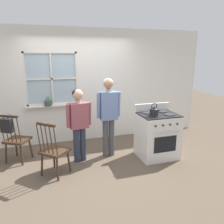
{
  "coord_description": "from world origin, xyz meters",
  "views": [
    {
      "loc": [
        -0.8,
        -3.82,
        2.07
      ],
      "look_at": [
        0.42,
        0.12,
        1.0
      ],
      "focal_mm": 35.0,
      "sensor_mm": 36.0,
      "label": 1
    }
  ],
  "objects_px": {
    "chair_by_window": "(17,140)",
    "stove": "(157,135)",
    "kettle": "(154,111)",
    "chair_near_wall": "(54,151)",
    "potted_plant": "(48,102)",
    "handbag": "(7,125)",
    "person_elderly_left": "(79,119)",
    "person_teen_center": "(108,111)"
  },
  "relations": [
    {
      "from": "chair_by_window",
      "to": "stove",
      "type": "height_order",
      "value": "stove"
    },
    {
      "from": "chair_by_window",
      "to": "kettle",
      "type": "distance_m",
      "value": 2.76
    },
    {
      "from": "chair_near_wall",
      "to": "potted_plant",
      "type": "height_order",
      "value": "potted_plant"
    },
    {
      "from": "handbag",
      "to": "chair_by_window",
      "type": "bearing_deg",
      "value": 60.68
    },
    {
      "from": "person_elderly_left",
      "to": "stove",
      "type": "bearing_deg",
      "value": -20.08
    },
    {
      "from": "person_teen_center",
      "to": "handbag",
      "type": "relative_size",
      "value": 5.33
    },
    {
      "from": "chair_by_window",
      "to": "person_elderly_left",
      "type": "xyz_separation_m",
      "value": [
        1.19,
        -0.36,
        0.44
      ]
    },
    {
      "from": "potted_plant",
      "to": "kettle",
      "type": "bearing_deg",
      "value": -37.21
    },
    {
      "from": "chair_near_wall",
      "to": "person_elderly_left",
      "type": "distance_m",
      "value": 0.78
    },
    {
      "from": "kettle",
      "to": "stove",
      "type": "bearing_deg",
      "value": 37.13
    },
    {
      "from": "chair_by_window",
      "to": "stove",
      "type": "xyz_separation_m",
      "value": [
        2.76,
        -0.63,
        0.03
      ]
    },
    {
      "from": "person_elderly_left",
      "to": "kettle",
      "type": "distance_m",
      "value": 1.46
    },
    {
      "from": "person_teen_center",
      "to": "kettle",
      "type": "xyz_separation_m",
      "value": [
        0.78,
        -0.47,
        0.04
      ]
    },
    {
      "from": "chair_near_wall",
      "to": "person_teen_center",
      "type": "bearing_deg",
      "value": -115.48
    },
    {
      "from": "person_teen_center",
      "to": "kettle",
      "type": "height_order",
      "value": "person_teen_center"
    },
    {
      "from": "kettle",
      "to": "person_elderly_left",
      "type": "bearing_deg",
      "value": 163.91
    },
    {
      "from": "chair_by_window",
      "to": "person_teen_center",
      "type": "xyz_separation_m",
      "value": [
        1.81,
        -0.3,
        0.54
      ]
    },
    {
      "from": "potted_plant",
      "to": "handbag",
      "type": "xyz_separation_m",
      "value": [
        -0.77,
        -0.91,
        -0.2
      ]
    },
    {
      "from": "chair_by_window",
      "to": "potted_plant",
      "type": "distance_m",
      "value": 1.12
    },
    {
      "from": "person_teen_center",
      "to": "potted_plant",
      "type": "xyz_separation_m",
      "value": [
        -1.16,
        1.0,
        0.04
      ]
    },
    {
      "from": "person_teen_center",
      "to": "chair_by_window",
      "type": "bearing_deg",
      "value": 170.33
    },
    {
      "from": "person_elderly_left",
      "to": "potted_plant",
      "type": "relative_size",
      "value": 5.88
    },
    {
      "from": "potted_plant",
      "to": "person_elderly_left",
      "type": "bearing_deg",
      "value": -63.23
    },
    {
      "from": "chair_by_window",
      "to": "handbag",
      "type": "xyz_separation_m",
      "value": [
        -0.11,
        -0.2,
        0.38
      ]
    },
    {
      "from": "kettle",
      "to": "potted_plant",
      "type": "bearing_deg",
      "value": 142.79
    },
    {
      "from": "stove",
      "to": "person_elderly_left",
      "type": "bearing_deg",
      "value": 170.18
    },
    {
      "from": "chair_near_wall",
      "to": "handbag",
      "type": "distance_m",
      "value": 1.04
    },
    {
      "from": "chair_by_window",
      "to": "potted_plant",
      "type": "height_order",
      "value": "potted_plant"
    },
    {
      "from": "person_elderly_left",
      "to": "potted_plant",
      "type": "height_order",
      "value": "person_elderly_left"
    },
    {
      "from": "person_elderly_left",
      "to": "handbag",
      "type": "distance_m",
      "value": 1.32
    },
    {
      "from": "chair_by_window",
      "to": "stove",
      "type": "bearing_deg",
      "value": -163.6
    },
    {
      "from": "chair_near_wall",
      "to": "handbag",
      "type": "relative_size",
      "value": 3.26
    },
    {
      "from": "chair_by_window",
      "to": "kettle",
      "type": "relative_size",
      "value": 4.05
    },
    {
      "from": "kettle",
      "to": "potted_plant",
      "type": "relative_size",
      "value": 0.99
    },
    {
      "from": "kettle",
      "to": "handbag",
      "type": "distance_m",
      "value": 2.77
    },
    {
      "from": "stove",
      "to": "potted_plant",
      "type": "bearing_deg",
      "value": 147.59
    },
    {
      "from": "chair_near_wall",
      "to": "kettle",
      "type": "xyz_separation_m",
      "value": [
        1.91,
        -0.02,
        0.58
      ]
    },
    {
      "from": "handbag",
      "to": "person_elderly_left",
      "type": "bearing_deg",
      "value": -6.91
    },
    {
      "from": "chair_by_window",
      "to": "chair_near_wall",
      "type": "bearing_deg",
      "value": 161.42
    },
    {
      "from": "chair_near_wall",
      "to": "potted_plant",
      "type": "bearing_deg",
      "value": -46.25
    },
    {
      "from": "person_elderly_left",
      "to": "potted_plant",
      "type": "xyz_separation_m",
      "value": [
        -0.54,
        1.07,
        0.15
      ]
    },
    {
      "from": "chair_near_wall",
      "to": "kettle",
      "type": "bearing_deg",
      "value": -137.73
    }
  ]
}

